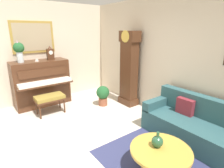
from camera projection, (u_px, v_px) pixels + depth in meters
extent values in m
cube|color=beige|center=(73.00, 146.00, 3.36)|extent=(6.40, 6.00, 0.10)
cube|color=beige|center=(29.00, 54.00, 4.92)|extent=(0.10, 4.90, 2.80)
cube|color=#B28E3D|center=(33.00, 37.00, 4.83)|extent=(0.03, 1.10, 0.84)
cube|color=tan|center=(33.00, 37.00, 4.82)|extent=(0.01, 0.98, 0.72)
cube|color=beige|center=(161.00, 57.00, 4.31)|extent=(5.30, 0.10, 2.80)
cube|color=navy|center=(166.00, 168.00, 2.75)|extent=(2.10, 1.50, 0.01)
cube|color=#4C2B19|center=(41.00, 83.00, 4.97)|extent=(0.60, 1.44, 1.25)
cube|color=#4C2B19|center=(46.00, 85.00, 4.63)|extent=(0.28, 1.38, 0.04)
cube|color=white|center=(46.00, 82.00, 4.61)|extent=(0.26, 1.32, 0.08)
cube|color=#4C2B19|center=(44.00, 73.00, 4.62)|extent=(0.03, 1.20, 0.20)
cube|color=#4C2B19|center=(50.00, 99.00, 4.45)|extent=(0.42, 0.70, 0.04)
cube|color=olive|center=(50.00, 97.00, 4.43)|extent=(0.40, 0.68, 0.08)
cylinder|color=#4C2B19|center=(40.00, 112.00, 4.22)|extent=(0.04, 0.04, 0.36)
cylinder|color=#4C2B19|center=(64.00, 106.00, 4.56)|extent=(0.04, 0.04, 0.36)
cylinder|color=#4C2B19|center=(36.00, 108.00, 4.46)|extent=(0.04, 0.04, 0.36)
cylinder|color=#4C2B19|center=(60.00, 102.00, 4.81)|extent=(0.04, 0.04, 0.36)
cube|color=#4C2B19|center=(128.00, 101.00, 5.14)|extent=(0.52, 0.34, 0.18)
cube|color=#4C2B19|center=(129.00, 74.00, 4.91)|extent=(0.44, 0.28, 1.78)
cube|color=#4C2B19|center=(130.00, 36.00, 4.62)|extent=(0.52, 0.32, 0.28)
cylinder|color=gold|center=(125.00, 36.00, 4.53)|extent=(0.30, 0.02, 0.30)
cylinder|color=gold|center=(127.00, 72.00, 4.86)|extent=(0.03, 0.03, 0.70)
cube|color=#2D565B|center=(193.00, 132.00, 3.35)|extent=(1.90, 0.80, 0.42)
cube|color=#2D565B|center=(204.00, 108.00, 3.40)|extent=(1.90, 0.20, 0.44)
cube|color=#2D565B|center=(158.00, 103.00, 3.93)|extent=(0.18, 0.80, 0.20)
cube|color=maroon|center=(185.00, 106.00, 3.55)|extent=(0.34, 0.12, 0.32)
cylinder|color=gold|center=(161.00, 150.00, 2.57)|extent=(0.88, 0.88, 0.04)
torus|color=brown|center=(161.00, 150.00, 2.57)|extent=(0.88, 0.88, 0.04)
cylinder|color=brown|center=(174.00, 152.00, 2.83)|extent=(0.04, 0.04, 0.36)
cylinder|color=brown|center=(142.00, 149.00, 2.90)|extent=(0.04, 0.04, 0.36)
cube|color=#4C2B19|center=(50.00, 54.00, 4.92)|extent=(0.12, 0.18, 0.30)
cylinder|color=white|center=(51.00, 53.00, 4.85)|extent=(0.01, 0.11, 0.11)
cone|color=#4C2B19|center=(50.00, 47.00, 4.86)|extent=(0.10, 0.10, 0.08)
cylinder|color=silver|center=(20.00, 57.00, 4.48)|extent=(0.15, 0.15, 0.26)
sphere|color=#235B2D|center=(19.00, 48.00, 4.41)|extent=(0.26, 0.26, 0.26)
cone|color=#D199B7|center=(17.00, 42.00, 4.34)|extent=(0.06, 0.06, 0.16)
cylinder|color=white|center=(37.00, 61.00, 4.70)|extent=(0.12, 0.12, 0.01)
cylinder|color=white|center=(37.00, 60.00, 4.70)|extent=(0.08, 0.08, 0.06)
cylinder|color=#234C33|center=(157.00, 146.00, 2.62)|extent=(0.09, 0.09, 0.01)
sphere|color=#285638|center=(157.00, 142.00, 2.59)|extent=(0.17, 0.17, 0.17)
cylinder|color=#285638|center=(158.00, 135.00, 2.56)|extent=(0.04, 0.04, 0.08)
cylinder|color=#935138|center=(103.00, 101.00, 5.03)|extent=(0.24, 0.24, 0.22)
sphere|color=#235B2D|center=(103.00, 92.00, 4.95)|extent=(0.36, 0.36, 0.36)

